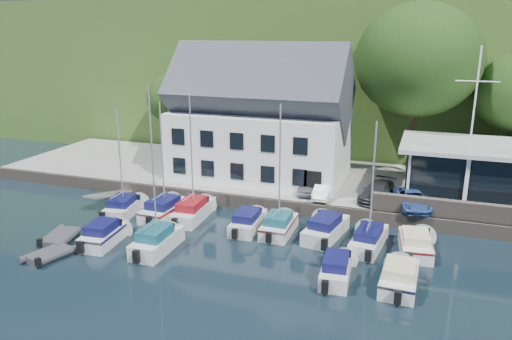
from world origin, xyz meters
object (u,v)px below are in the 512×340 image
object	(u,v)px
boat_r1_3	(248,220)
boat_r2_3	(336,266)
car_dgrey	(377,192)
boat_r1_5	(326,226)
car_white	(323,190)
boat_r1_4	(280,171)
boat_r1_2	(192,158)
boat_r2_4	(400,274)
boat_r1_1	(162,156)
boat_r1_7	(415,242)
harbor_building	(260,125)
dinghy_1	(49,253)
car_blue	(413,199)
dinghy_0	(60,236)
boat_r2_0	(104,232)
car_silver	(307,185)
flagpole	(471,132)
boat_r1_0	(120,159)
boat_r1_6	(373,182)
boat_r2_1	(153,175)
club_pavilion	(495,174)

from	to	relation	value
boat_r1_3	boat_r2_3	world-z (taller)	boat_r2_3
car_dgrey	boat_r1_5	xyz separation A→B (m)	(-2.59, -5.58, -0.88)
car_white	boat_r1_4	distance (m)	6.21
boat_r1_2	boat_r2_4	world-z (taller)	boat_r1_2
boat_r1_1	boat_r1_7	world-z (taller)	boat_r1_1
harbor_building	boat_r1_7	world-z (taller)	harbor_building
harbor_building	dinghy_1	xyz separation A→B (m)	(-7.25, -17.23, -5.02)
car_blue	boat_r1_7	distance (m)	5.26
dinghy_0	boat_r2_3	bearing A→B (deg)	-8.75
boat_r1_5	boat_r2_0	world-z (taller)	boat_r1_5
car_silver	boat_r1_5	bearing A→B (deg)	-78.28
harbor_building	boat_r1_5	bearing A→B (deg)	-49.22
boat_r2_3	flagpole	bearing A→B (deg)	52.15
boat_r1_0	boat_r1_3	bearing A→B (deg)	-7.49
boat_r1_6	dinghy_1	distance (m)	19.67
car_blue	flagpole	distance (m)	5.87
car_silver	dinghy_0	distance (m)	17.80
car_silver	boat_r2_1	xyz separation A→B (m)	(-6.62, -11.00, 3.19)
boat_r1_0	boat_r1_3	world-z (taller)	boat_r1_0
boat_r1_5	boat_r2_1	bearing A→B (deg)	-140.26
dinghy_0	boat_r2_0	bearing A→B (deg)	2.15
boat_r1_6	boat_r1_7	bearing A→B (deg)	10.71
boat_r1_0	boat_r1_4	xyz separation A→B (m)	(11.72, 0.34, 0.14)
club_pavilion	dinghy_1	size ratio (longest dim) A/B	4.70
boat_r1_7	boat_r2_1	xyz separation A→B (m)	(-14.88, -4.96, 4.12)
flagpole	harbor_building	bearing A→B (deg)	167.07
car_white	boat_r2_3	bearing A→B (deg)	-76.69
boat_r2_4	boat_r1_5	bearing A→B (deg)	136.09
boat_r1_0	boat_r1_1	distance (m)	3.19
flagpole	boat_r2_3	world-z (taller)	flagpole
boat_r2_0	boat_r2_1	xyz separation A→B (m)	(3.70, 0.19, 4.06)
boat_r2_4	dinghy_0	bearing A→B (deg)	-174.92
car_silver	boat_r1_2	size ratio (longest dim) A/B	0.40
flagpole	boat_r1_6	xyz separation A→B (m)	(-5.53, -5.72, -2.31)
car_dgrey	dinghy_0	size ratio (longest dim) A/B	1.46
car_white	flagpole	size ratio (longest dim) A/B	0.31
harbor_building	boat_r2_1	size ratio (longest dim) A/B	1.50
boat_r1_4	boat_r1_6	size ratio (longest dim) A/B	1.01
boat_r1_5	dinghy_1	distance (m)	17.05
boat_r1_2	car_white	bearing A→B (deg)	26.53
club_pavilion	boat_r2_3	world-z (taller)	club_pavilion
boat_r1_3	boat_r2_1	world-z (taller)	boat_r2_1
harbor_building	boat_r2_1	distance (m)	14.23
club_pavilion	flagpole	xyz separation A→B (m)	(-2.12, -3.15, 3.48)
dinghy_1	car_white	bearing A→B (deg)	60.78
boat_r1_3	boat_r2_1	xyz separation A→B (m)	(-4.08, -4.99, 4.13)
car_silver	club_pavilion	bearing A→B (deg)	-2.69
boat_r1_4	boat_r1_7	size ratio (longest dim) A/B	1.53
boat_r1_3	dinghy_0	xyz separation A→B (m)	(-10.62, -5.92, -0.32)
boat_r1_6	boat_r2_4	xyz separation A→B (m)	(2.14, -4.42, -3.52)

